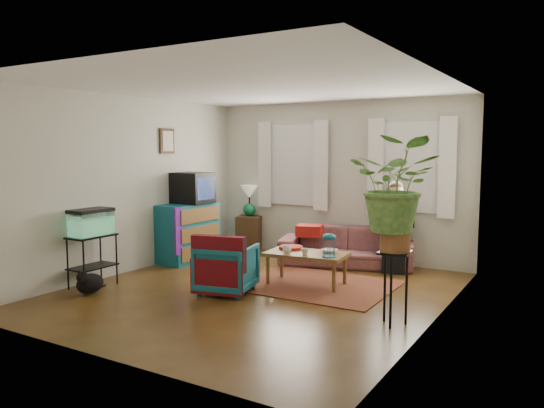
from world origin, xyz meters
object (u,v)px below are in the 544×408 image
Objects in this scene: side_table at (250,233)px; armchair at (227,266)px; plant_stand at (394,288)px; coffee_table at (306,269)px; sofa at (346,240)px; aquarium_stand at (93,261)px; dresser at (188,232)px.

side_table is 2.89m from armchair.
armchair is 2.23m from plant_stand.
side_table reaches higher than coffee_table.
sofa is 3.78m from aquarium_stand.
dresser is 1.52× the size of armchair.
side_table is 0.90× the size of armchair.
dresser reaches higher than coffee_table.
dresser is 1.34× the size of plant_stand.
sofa is at bearing -120.02° from armchair.
coffee_table is at bearing -40.04° from side_table.
aquarium_stand is 0.64× the size of coffee_table.
armchair is at bearing -62.47° from side_table.
sofa is at bearing 122.88° from plant_stand.
dresser reaches higher than sofa.
side_table is at bearing 155.09° from sofa.
plant_stand is (3.91, 0.56, 0.04)m from aquarium_stand.
armchair is at bearing -134.85° from coffee_table.
sofa is 2.57m from dresser.
aquarium_stand is (-0.35, -3.25, 0.04)m from side_table.
aquarium_stand is (-0.01, -1.94, -0.13)m from dresser.
coffee_table is 1.38× the size of plant_stand.
dresser is at bearing -104.51° from side_table.
plant_stand is at bearing 163.72° from armchair.
aquarium_stand reaches higher than coffee_table.
coffee_table is (2.38, -0.40, -0.25)m from dresser.
sofa is at bearing 85.38° from coffee_table.
aquarium_stand is at bearing -171.82° from plant_stand.
sofa is 3.32× the size of side_table.
sofa reaches higher than aquarium_stand.
armchair is (1.68, -1.25, -0.13)m from dresser.
armchair is (1.34, -2.56, 0.03)m from side_table.
sofa is at bearing 50.78° from aquarium_stand.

